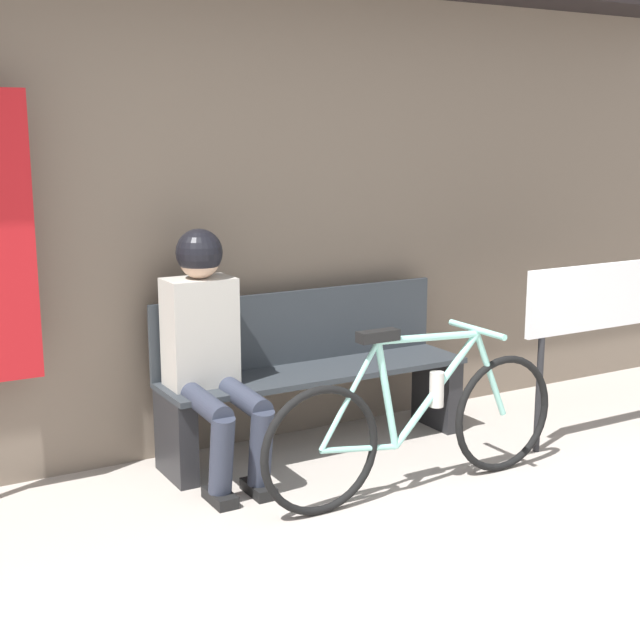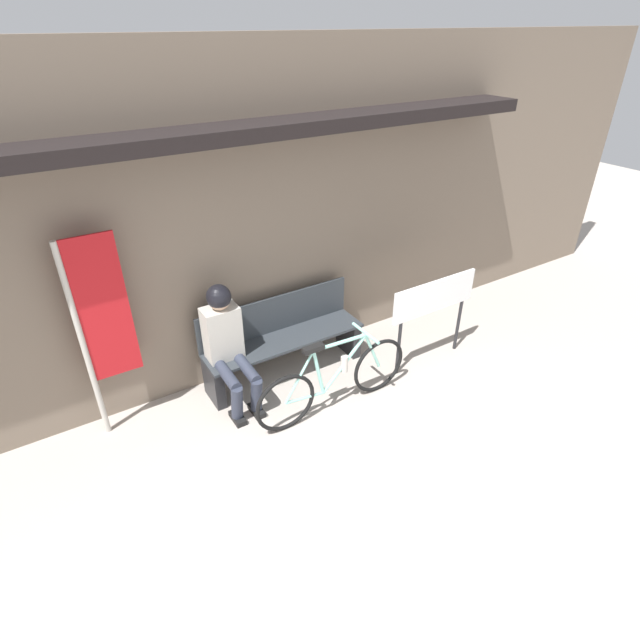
% 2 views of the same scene
% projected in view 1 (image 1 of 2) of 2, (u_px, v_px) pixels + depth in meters
% --- Properties ---
extents(storefront_wall, '(12.00, 0.56, 3.20)m').
position_uv_depth(storefront_wall, '(201.00, 138.00, 4.58)').
color(storefront_wall, '#756656').
rests_on(storefront_wall, ground_plane).
extents(park_bench_near, '(1.71, 0.42, 0.85)m').
position_uv_depth(park_bench_near, '(312.00, 375.00, 4.82)').
color(park_bench_near, '#2D3338').
rests_on(park_bench_near, ground_plane).
extents(bicycle, '(1.67, 0.40, 0.82)m').
position_uv_depth(bicycle, '(418.00, 422.00, 4.22)').
color(bicycle, black).
rests_on(bicycle, ground_plane).
extents(person_seated, '(0.34, 0.66, 1.24)m').
position_uv_depth(person_seated, '(208.00, 339.00, 4.33)').
color(person_seated, '#2D3342').
rests_on(person_seated, ground_plane).
extents(signboard, '(1.08, 0.04, 0.99)m').
position_uv_depth(signboard, '(602.00, 307.00, 4.88)').
color(signboard, '#232326').
rests_on(signboard, ground_plane).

